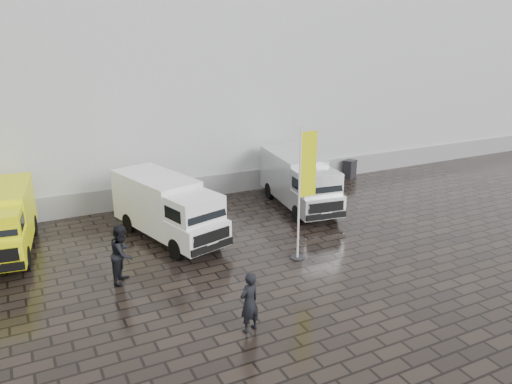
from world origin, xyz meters
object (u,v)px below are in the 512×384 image
person_front (249,302)px  person_tent (122,254)px  van_yellow (0,224)px  van_silver (299,182)px  wheelie_bin (350,169)px  van_white (168,210)px  flagpole (304,187)px

person_front → person_tent: bearing=-78.7°
person_tent → person_front: bearing=-119.6°
van_yellow → person_tent: 5.14m
van_silver → person_front: van_silver is taller
wheelie_bin → van_white: bearing=179.9°
van_yellow → van_silver: (11.84, -0.44, 0.02)m
van_white → van_silver: bearing=-8.2°
flagpole → wheelie_bin: bearing=44.5°
van_silver → van_yellow: bearing=-174.5°
van_yellow → person_front: bearing=-47.5°
person_front → van_yellow: bearing=-72.7°
flagpole → person_front: flagpole is taller
wheelie_bin → person_tent: 14.79m
van_yellow → wheelie_bin: (16.72, 2.39, -0.66)m
flagpole → person_tent: (-5.92, 1.02, -1.61)m
van_white → person_tent: size_ratio=2.84×
van_silver → person_front: (-6.16, -7.69, -0.31)m
flagpole → van_white: bearing=134.7°
van_yellow → van_silver: bearing=5.4°
wheelie_bin → person_tent: size_ratio=0.51×
van_white → flagpole: flagpole is taller
van_yellow → flagpole: (9.26, -4.93, 1.42)m
van_yellow → flagpole: flagpole is taller
van_silver → flagpole: bearing=-112.3°
flagpole → wheelie_bin: (7.45, 7.31, -2.07)m
person_front → van_white: bearing=-107.2°
van_yellow → van_white: (5.62, -1.26, 0.02)m
van_white → wheelie_bin: 11.69m
person_tent → van_yellow: bearing=72.0°
van_white → person_front: size_ratio=3.17×
flagpole → person_tent: bearing=170.2°
van_silver → flagpole: 5.36m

